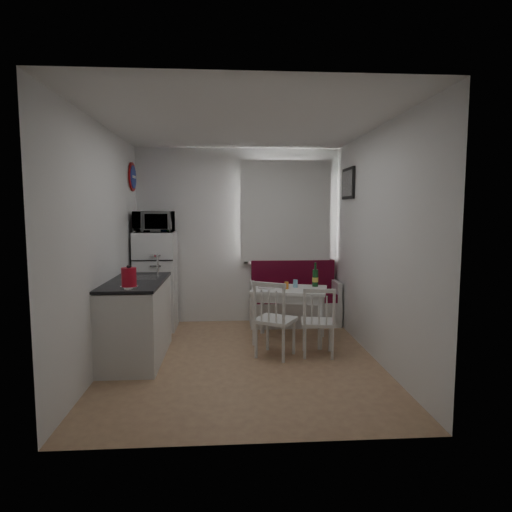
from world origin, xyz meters
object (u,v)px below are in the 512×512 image
Objects in this scene: dining_table at (290,294)px; wine_bottle at (315,275)px; chair_left at (276,311)px; chair_right at (320,315)px; bench at (294,303)px; fridge at (156,281)px; kettle at (129,277)px; kitchen_counter at (137,319)px; microwave at (154,222)px.

dining_table is 3.36× the size of wine_bottle.
chair_right is at bearing 31.03° from chair_left.
fridge is (-2.00, -0.11, 0.38)m from bench.
dining_table is 0.71m from chair_left.
fridge reaches higher than kettle.
kitchen_counter is 1.27m from fridge.
wine_bottle is at bearing 31.12° from dining_table.
bench is at bearing 3.17° from fridge.
dining_table is at bearing 99.43° from chair_left.
microwave is at bearing 165.44° from wine_bottle.
wine_bottle is (2.18, 0.63, 0.40)m from kitchen_counter.
microwave is at bearing -175.41° from bench.
fridge is at bearing 90.00° from microwave.
wine_bottle is at bearing 16.22° from kitchen_counter.
fridge is at bearing 173.72° from dining_table.
chair_right is 2.13m from kettle.
kitchen_counter is at bearing 95.28° from kettle.
fridge is (-1.56, 1.37, 0.14)m from chair_left.
kitchen_counter is 1.91m from dining_table.
dining_table is 2.13m from microwave.
bench reaches higher than chair_right.
bench is 0.91m from wine_bottle.
bench is 3.01× the size of chair_right.
kitchen_counter is at bearing -90.90° from fridge.
dining_table is 2.43× the size of chair_right.
kettle is 0.74× the size of wine_bottle.
chair_right is 0.82× the size of microwave.
chair_left is at bearing -95.52° from dining_table.
chair_left is 2.45× the size of kettle.
microwave is (-1.81, 0.66, 0.91)m from dining_table.
kettle is at bearing -151.22° from wine_bottle.
fridge is 2.61× the size of microwave.
dining_table is (1.83, 0.53, 0.16)m from kitchen_counter.
microwave is 1.68× the size of wine_bottle.
microwave reaches higher than wine_bottle.
chair_right is (0.25, -0.65, -0.11)m from dining_table.
dining_table is 1.85× the size of chair_left.
dining_table is at bearing -102.94° from bench.
kitchen_counter reaches higher than bench.
wine_bottle is at bearing -15.79° from fridge.
fridge reaches higher than dining_table.
chair_right is at bearing -87.62° from bench.
wine_bottle is at bearing -77.39° from bench.
wine_bottle is (2.16, -0.56, -0.68)m from microwave.
microwave is (-2.00, -0.16, 1.22)m from bench.
kitchen_counter is 1.59m from chair_left.
fridge is 2.25m from wine_bottle.
fridge is at bearing 168.77° from chair_left.
kettle is 2.43m from wine_bottle.
dining_table is at bearing -20.06° from microwave.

